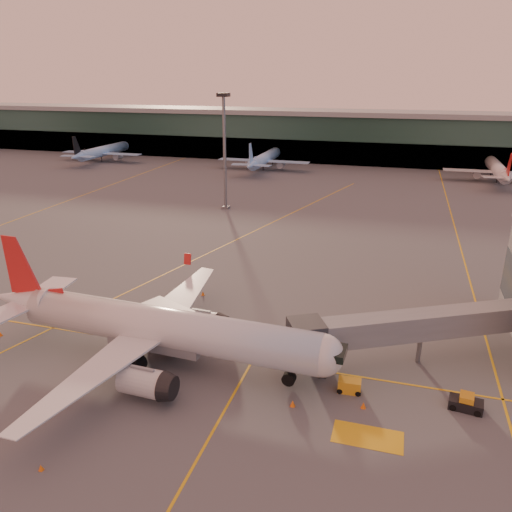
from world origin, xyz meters
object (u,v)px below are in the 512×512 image
(main_airplane, at_px, (156,328))
(gpu_cart, at_px, (349,386))
(catering_truck, at_px, (169,324))
(pushback_tug, at_px, (466,403))

(main_airplane, relative_size, gpu_cart, 17.64)
(main_airplane, height_order, gpu_cart, main_airplane)
(catering_truck, height_order, gpu_cart, catering_truck)
(main_airplane, distance_m, catering_truck, 3.59)
(catering_truck, bearing_deg, pushback_tug, 19.40)
(catering_truck, xyz_separation_m, pushback_tug, (31.35, -2.83, -2.13))
(catering_truck, height_order, pushback_tug, catering_truck)
(gpu_cart, xyz_separation_m, pushback_tug, (10.66, 0.32, -0.02))
(catering_truck, distance_m, pushback_tug, 31.55)
(catering_truck, bearing_deg, gpu_cart, 15.90)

